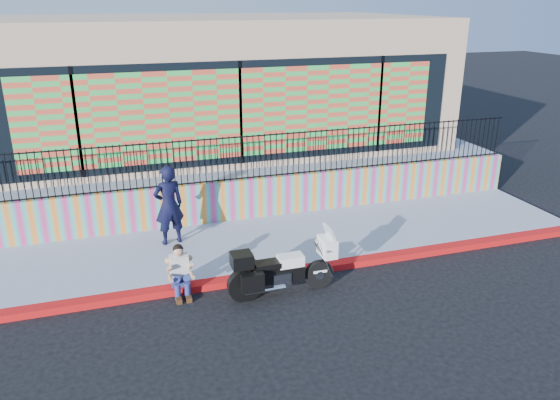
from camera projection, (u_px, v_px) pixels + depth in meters
name	position (u px, v px, depth m)	size (l,w,h in m)	color
ground	(289.00, 275.00, 12.10)	(90.00, 90.00, 0.00)	black
red_curb	(289.00, 272.00, 12.08)	(16.00, 0.30, 0.15)	red
sidewalk	(267.00, 243.00, 13.55)	(16.00, 3.00, 0.15)	#8E94AA
mural_wall	(250.00, 198.00, 14.76)	(16.00, 0.20, 1.10)	#D6387D
metal_fence	(250.00, 157.00, 14.37)	(15.80, 0.04, 1.20)	black
elevated_platform	(213.00, 153.00, 19.35)	(16.00, 10.00, 1.25)	#8E94AA
storefront_building	(211.00, 79.00, 18.24)	(14.00, 8.06, 4.00)	tan
police_motorcycle	(281.00, 269.00, 11.14)	(2.24, 0.74, 1.40)	black
police_officer	(169.00, 205.00, 13.04)	(0.72, 0.47, 1.96)	black
seated_man	(181.00, 276.00, 11.15)	(0.54, 0.71, 1.06)	navy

